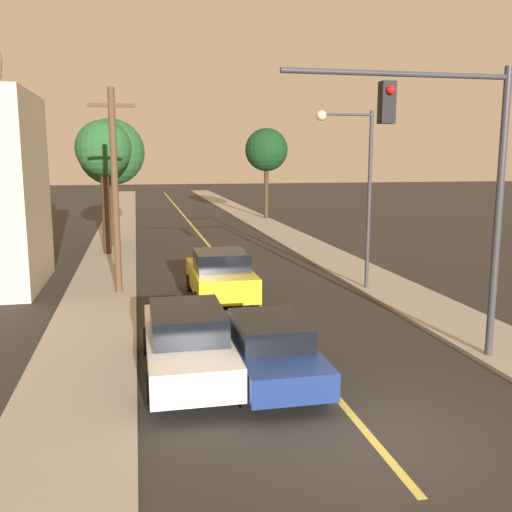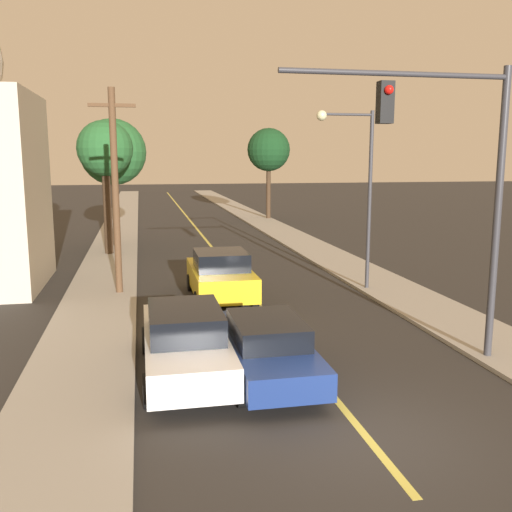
# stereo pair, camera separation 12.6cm
# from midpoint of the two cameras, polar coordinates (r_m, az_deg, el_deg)

# --- Properties ---
(ground_plane) EXTENTS (200.00, 200.00, 0.00)m
(ground_plane) POSITION_cam_midpoint_polar(r_m,az_deg,el_deg) (10.84, 11.18, -17.21)
(ground_plane) COLOR #2D2B28
(road_surface) EXTENTS (8.07, 80.00, 0.01)m
(road_surface) POSITION_cam_midpoint_polar(r_m,az_deg,el_deg) (45.31, -6.53, 3.54)
(road_surface) COLOR #2D2B28
(road_surface) RESTS_ON ground
(sidewalk_left) EXTENTS (2.50, 80.00, 0.12)m
(sidewalk_left) POSITION_cam_midpoint_polar(r_m,az_deg,el_deg) (45.16, -13.24, 3.39)
(sidewalk_left) COLOR #9E998E
(sidewalk_left) RESTS_ON ground
(sidewalk_right) EXTENTS (2.50, 80.00, 0.12)m
(sidewalk_right) POSITION_cam_midpoint_polar(r_m,az_deg,el_deg) (46.06, 0.05, 3.77)
(sidewalk_right) COLOR #9E998E
(sidewalk_right) RESTS_ON ground
(car_near_lane_front) EXTENTS (1.84, 4.86, 1.39)m
(car_near_lane_front) POSITION_cam_midpoint_polar(r_m,az_deg,el_deg) (12.98, 1.27, -8.94)
(car_near_lane_front) COLOR navy
(car_near_lane_front) RESTS_ON ground
(car_near_lane_second) EXTENTS (2.10, 4.53, 1.72)m
(car_near_lane_second) POSITION_cam_midpoint_polar(r_m,az_deg,el_deg) (19.93, -3.38, -1.91)
(car_near_lane_second) COLOR gold
(car_near_lane_second) RESTS_ON ground
(car_outer_lane_front) EXTENTS (1.92, 5.19, 1.61)m
(car_outer_lane_front) POSITION_cam_midpoint_polar(r_m,az_deg,el_deg) (13.11, -6.84, -8.36)
(car_outer_lane_front) COLOR white
(car_outer_lane_front) RESTS_ON ground
(traffic_signal_mast) EXTENTS (5.41, 0.42, 6.82)m
(traffic_signal_mast) POSITION_cam_midpoint_polar(r_m,az_deg,el_deg) (13.90, 19.43, 8.65)
(traffic_signal_mast) COLOR #333338
(traffic_signal_mast) RESTS_ON ground
(streetlamp_right) EXTENTS (2.13, 0.36, 6.43)m
(streetlamp_right) POSITION_cam_midpoint_polar(r_m,az_deg,el_deg) (20.98, 10.16, 8.11)
(streetlamp_right) COLOR #333338
(streetlamp_right) RESTS_ON ground
(utility_pole_left) EXTENTS (1.60, 0.24, 7.14)m
(utility_pole_left) POSITION_cam_midpoint_polar(r_m,az_deg,el_deg) (20.63, -13.72, 6.62)
(utility_pole_left) COLOR #513823
(utility_pole_left) RESTS_ON ground
(tree_left_near) EXTENTS (2.73, 2.73, 6.60)m
(tree_left_near) POSITION_cam_midpoint_polar(r_m,az_deg,el_deg) (29.43, -14.75, 10.17)
(tree_left_near) COLOR #3D2B1C
(tree_left_near) RESTS_ON ground
(tree_left_far) EXTENTS (3.55, 3.55, 6.86)m
(tree_left_far) POSITION_cam_midpoint_polar(r_m,az_deg,el_deg) (32.07, -14.01, 10.01)
(tree_left_far) COLOR #4C3823
(tree_left_far) RESTS_ON ground
(tree_right_near) EXTENTS (3.36, 3.36, 7.09)m
(tree_right_near) POSITION_cam_midpoint_polar(r_m,az_deg,el_deg) (45.62, 1.35, 10.53)
(tree_right_near) COLOR #3D2B1C
(tree_right_near) RESTS_ON ground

